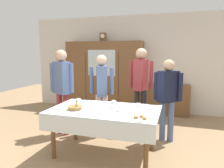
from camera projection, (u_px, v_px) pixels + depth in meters
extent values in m
plane|color=#997A56|center=(109.00, 148.00, 3.71)|extent=(12.00, 12.00, 0.00)
cube|color=silver|center=(137.00, 64.00, 6.01)|extent=(6.40, 0.10, 2.70)
cylinder|color=brown|center=(53.00, 136.00, 3.32)|extent=(0.07, 0.07, 0.74)
cylinder|color=brown|center=(146.00, 148.00, 2.89)|extent=(0.07, 0.07, 0.74)
cylinder|color=brown|center=(75.00, 121.00, 4.03)|extent=(0.07, 0.07, 0.74)
cylinder|color=brown|center=(152.00, 129.00, 3.61)|extent=(0.07, 0.07, 0.74)
cube|color=silver|center=(105.00, 110.00, 3.40)|extent=(1.75, 1.04, 0.03)
cube|color=silver|center=(93.00, 129.00, 2.93)|extent=(1.75, 0.01, 0.24)
cube|color=brown|center=(104.00, 76.00, 6.05)|extent=(2.19, 0.45, 1.98)
cube|color=silver|center=(101.00, 63.00, 5.77)|extent=(0.79, 0.01, 0.71)
cube|color=black|center=(86.00, 80.00, 5.99)|extent=(0.01, 0.01, 1.58)
cube|color=black|center=(118.00, 82.00, 5.70)|extent=(0.01, 0.01, 1.58)
cube|color=brown|center=(103.00, 37.00, 5.89)|extent=(0.18, 0.10, 0.24)
cylinder|color=white|center=(102.00, 36.00, 5.83)|extent=(0.11, 0.01, 0.11)
cube|color=black|center=(102.00, 35.00, 5.82)|extent=(0.00, 0.00, 0.04)
cube|color=black|center=(103.00, 36.00, 5.82)|extent=(0.05, 0.00, 0.00)
cube|color=brown|center=(168.00, 100.00, 5.65)|extent=(1.11, 0.35, 0.83)
cube|color=#3D754C|center=(169.00, 84.00, 5.59)|extent=(0.16, 0.18, 0.02)
cube|color=#B29333|center=(169.00, 83.00, 5.59)|extent=(0.14, 0.21, 0.02)
cylinder|color=white|center=(113.00, 109.00, 3.39)|extent=(0.13, 0.13, 0.01)
cylinder|color=white|center=(113.00, 107.00, 3.38)|extent=(0.08, 0.08, 0.05)
torus|color=white|center=(115.00, 107.00, 3.37)|extent=(0.04, 0.01, 0.04)
cylinder|color=white|center=(138.00, 107.00, 3.52)|extent=(0.13, 0.13, 0.01)
cylinder|color=white|center=(138.00, 105.00, 3.52)|extent=(0.08, 0.08, 0.05)
torus|color=white|center=(141.00, 105.00, 3.50)|extent=(0.04, 0.01, 0.04)
cylinder|color=#47230F|center=(138.00, 104.00, 3.51)|extent=(0.06, 0.06, 0.01)
cylinder|color=silver|center=(114.00, 104.00, 3.73)|extent=(0.13, 0.13, 0.01)
cylinder|color=silver|center=(114.00, 102.00, 3.73)|extent=(0.08, 0.08, 0.05)
torus|color=silver|center=(116.00, 102.00, 3.72)|extent=(0.04, 0.01, 0.04)
cylinder|color=white|center=(79.00, 102.00, 3.89)|extent=(0.13, 0.13, 0.01)
cylinder|color=white|center=(79.00, 100.00, 3.88)|extent=(0.08, 0.08, 0.05)
torus|color=white|center=(80.00, 100.00, 3.87)|extent=(0.04, 0.01, 0.04)
cylinder|color=#47230F|center=(79.00, 99.00, 3.88)|extent=(0.06, 0.06, 0.01)
cylinder|color=white|center=(119.00, 112.00, 3.23)|extent=(0.13, 0.13, 0.01)
cylinder|color=white|center=(119.00, 110.00, 3.23)|extent=(0.08, 0.08, 0.05)
torus|color=white|center=(122.00, 110.00, 3.22)|extent=(0.04, 0.01, 0.04)
cylinder|color=#9E7542|center=(75.00, 108.00, 3.36)|extent=(0.22, 0.22, 0.05)
torus|color=#9E7542|center=(75.00, 106.00, 3.36)|extent=(0.24, 0.24, 0.02)
cylinder|color=tan|center=(76.00, 104.00, 3.33)|extent=(0.02, 0.04, 0.12)
cylinder|color=tan|center=(77.00, 104.00, 3.34)|extent=(0.04, 0.03, 0.12)
cylinder|color=tan|center=(77.00, 103.00, 3.36)|extent=(0.03, 0.03, 0.12)
cylinder|color=white|center=(140.00, 119.00, 2.87)|extent=(0.28, 0.28, 0.01)
ellipsoid|color=#BC7F3D|center=(144.00, 118.00, 2.83)|extent=(0.07, 0.05, 0.04)
ellipsoid|color=#BC7F3D|center=(142.00, 116.00, 2.92)|extent=(0.07, 0.05, 0.04)
ellipsoid|color=#BC7F3D|center=(136.00, 117.00, 2.87)|extent=(0.07, 0.05, 0.04)
cube|color=silver|center=(74.00, 105.00, 3.66)|extent=(0.10, 0.01, 0.00)
ellipsoid|color=silver|center=(77.00, 105.00, 3.65)|extent=(0.03, 0.02, 0.01)
cube|color=silver|center=(149.00, 111.00, 3.29)|extent=(0.10, 0.01, 0.00)
ellipsoid|color=silver|center=(153.00, 111.00, 3.27)|extent=(0.03, 0.02, 0.01)
cube|color=silver|center=(97.00, 109.00, 3.39)|extent=(0.10, 0.01, 0.00)
ellipsoid|color=silver|center=(101.00, 109.00, 3.37)|extent=(0.03, 0.02, 0.01)
cylinder|color=slate|center=(163.00, 121.00, 4.00)|extent=(0.11, 0.11, 0.77)
cylinder|color=slate|center=(171.00, 122.00, 3.95)|extent=(0.11, 0.11, 0.77)
cube|color=#191E38|center=(168.00, 86.00, 3.87)|extent=(0.40, 0.39, 0.57)
sphere|color=tan|center=(169.00, 65.00, 3.81)|extent=(0.21, 0.21, 0.21)
cylinder|color=#191E38|center=(156.00, 86.00, 3.94)|extent=(0.08, 0.08, 0.52)
cylinder|color=#191E38|center=(181.00, 87.00, 3.81)|extent=(0.08, 0.08, 0.52)
cylinder|color=#933338|center=(60.00, 114.00, 4.33)|extent=(0.11, 0.11, 0.85)
cylinder|color=#933338|center=(66.00, 114.00, 4.28)|extent=(0.11, 0.11, 0.85)
cube|color=slate|center=(62.00, 78.00, 4.19)|extent=(0.41, 0.34, 0.64)
sphere|color=tan|center=(61.00, 56.00, 4.13)|extent=(0.23, 0.23, 0.23)
cylinder|color=slate|center=(52.00, 77.00, 4.26)|extent=(0.08, 0.08, 0.58)
cylinder|color=slate|center=(72.00, 78.00, 4.13)|extent=(0.08, 0.08, 0.58)
cylinder|color=#232328|center=(137.00, 109.00, 4.63)|extent=(0.11, 0.11, 0.87)
cylinder|color=#232328|center=(144.00, 110.00, 4.59)|extent=(0.11, 0.11, 0.87)
cube|color=#933338|center=(141.00, 75.00, 4.49)|extent=(0.29, 0.40, 0.65)
sphere|color=tan|center=(141.00, 54.00, 4.43)|extent=(0.24, 0.24, 0.24)
cylinder|color=#933338|center=(131.00, 74.00, 4.56)|extent=(0.08, 0.08, 0.59)
cylinder|color=#933338|center=(151.00, 75.00, 4.43)|extent=(0.08, 0.08, 0.59)
cylinder|color=silver|center=(98.00, 114.00, 4.40)|extent=(0.11, 0.11, 0.80)
cylinder|color=silver|center=(105.00, 114.00, 4.36)|extent=(0.11, 0.11, 0.80)
cube|color=slate|center=(102.00, 81.00, 4.28)|extent=(0.32, 0.41, 0.60)
sphere|color=#DBB293|center=(101.00, 60.00, 4.21)|extent=(0.22, 0.22, 0.22)
cylinder|color=slate|center=(92.00, 80.00, 4.34)|extent=(0.08, 0.08, 0.54)
cylinder|color=slate|center=(112.00, 81.00, 4.21)|extent=(0.08, 0.08, 0.54)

